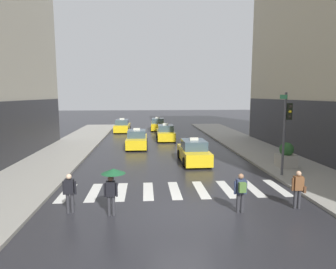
{
  "coord_description": "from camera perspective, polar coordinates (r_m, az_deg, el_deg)",
  "views": [
    {
      "loc": [
        -1.48,
        -11.21,
        4.83
      ],
      "look_at": [
        0.05,
        8.0,
        2.18
      ],
      "focal_mm": 31.14,
      "sensor_mm": 36.0,
      "label": 1
    }
  ],
  "objects": [
    {
      "name": "ground_plane",
      "position": [
        12.29,
        2.82,
        -15.32
      ],
      "size": [
        160.0,
        160.0,
        0.0
      ],
      "primitive_type": "plane",
      "color": "#26262B"
    },
    {
      "name": "crosswalk_markings",
      "position": [
        15.08,
        1.33,
        -10.85
      ],
      "size": [
        11.3,
        2.8,
        0.01
      ],
      "color": "silver",
      "rests_on": "ground"
    },
    {
      "name": "traffic_light_pole",
      "position": [
        18.01,
        22.15,
        2.24
      ],
      "size": [
        0.44,
        0.84,
        4.8
      ],
      "color": "#47474C",
      "rests_on": "curb_right"
    },
    {
      "name": "taxi_lead",
      "position": [
        20.98,
        5.04,
        -3.49
      ],
      "size": [
        1.99,
        4.57,
        1.8
      ],
      "color": "yellow",
      "rests_on": "ground"
    },
    {
      "name": "taxi_second",
      "position": [
        26.87,
        -6.11,
        -1.01
      ],
      "size": [
        1.96,
        4.56,
        1.8
      ],
      "color": "yellow",
      "rests_on": "ground"
    },
    {
      "name": "taxi_third",
      "position": [
        31.17,
        -0.49,
        0.25
      ],
      "size": [
        1.97,
        4.56,
        1.8
      ],
      "color": "yellow",
      "rests_on": "ground"
    },
    {
      "name": "taxi_fourth",
      "position": [
        38.37,
        -8.94,
        1.59
      ],
      "size": [
        2.0,
        4.57,
        1.8
      ],
      "color": "yellow",
      "rests_on": "ground"
    },
    {
      "name": "taxi_fifth",
      "position": [
        39.99,
        -2.02,
        1.93
      ],
      "size": [
        2.06,
        4.6,
        1.8
      ],
      "color": "yellow",
      "rests_on": "ground"
    },
    {
      "name": "pedestrian_with_umbrella",
      "position": [
        11.85,
        -10.83,
        -8.55
      ],
      "size": [
        0.96,
        0.96,
        1.94
      ],
      "color": "#333338",
      "rests_on": "ground"
    },
    {
      "name": "pedestrian_with_backpack",
      "position": [
        12.43,
        14.06,
        -10.51
      ],
      "size": [
        0.55,
        0.43,
        1.65
      ],
      "color": "#333338",
      "rests_on": "ground"
    },
    {
      "name": "pedestrian_with_handbag",
      "position": [
        13.69,
        24.12,
        -9.42
      ],
      "size": [
        0.6,
        0.24,
        1.65
      ],
      "color": "#333338",
      "rests_on": "ground"
    },
    {
      "name": "pedestrian_plain_coat",
      "position": [
        12.72,
        -18.72,
        -10.42
      ],
      "size": [
        0.55,
        0.24,
        1.65
      ],
      "color": "#333338",
      "rests_on": "ground"
    },
    {
      "name": "planter_near_corner",
      "position": [
        20.52,
        22.14,
        -3.88
      ],
      "size": [
        1.1,
        1.1,
        1.6
      ],
      "color": "#A8A399",
      "rests_on": "curb_right"
    }
  ]
}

